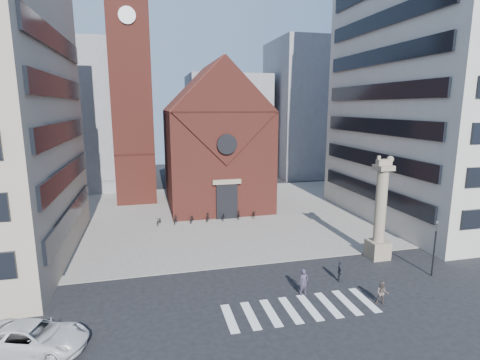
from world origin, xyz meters
name	(u,v)px	position (x,y,z in m)	size (l,w,h in m)	color
ground	(276,288)	(0.00, 0.00, 0.00)	(120.00, 120.00, 0.00)	black
piazza	(223,213)	(0.00, 19.00, 0.03)	(46.00, 30.00, 0.05)	gray
zebra_crossing	(300,309)	(0.55, -3.00, 0.01)	(10.20, 3.20, 0.01)	white
church	(214,142)	(0.00, 25.04, 7.98)	(12.00, 16.65, 18.00)	maroon
campanile	(131,81)	(-10.00, 28.00, 15.74)	(5.50, 5.50, 31.20)	maroon
building_right	(453,73)	(24.00, 12.00, 16.00)	(18.00, 22.00, 32.00)	#A6A296
bg_block_left	(69,116)	(-20.00, 40.00, 11.00)	(16.00, 14.00, 22.00)	gray
bg_block_mid	(227,126)	(6.00, 45.00, 9.00)	(14.00, 12.00, 18.00)	gray
bg_block_right	(315,109)	(22.00, 42.00, 12.00)	(16.00, 14.00, 24.00)	gray
lion_column	(380,218)	(10.01, 3.00, 3.46)	(1.63, 1.60, 8.68)	gray
traffic_light	(435,247)	(12.00, -1.00, 2.29)	(0.13, 0.16, 4.30)	black
white_car	(34,338)	(-14.53, -3.54, 0.76)	(2.52, 5.47, 1.52)	silver
pedestrian_0	(304,282)	(1.46, -1.39, 0.92)	(0.67, 0.44, 1.83)	#372F42
pedestrian_1	(382,293)	(5.82, -3.77, 0.78)	(0.76, 0.59, 1.56)	#544743
pedestrian_2	(340,271)	(4.81, -0.22, 0.81)	(0.94, 0.39, 1.61)	#2B2B34
scooter_0	(159,221)	(-7.55, 16.41, 0.47)	(0.56, 1.60, 0.84)	black
scooter_1	(176,219)	(-5.78, 16.41, 0.52)	(0.44, 1.55, 0.93)	black
scooter_2	(192,219)	(-4.01, 16.41, 0.47)	(0.56, 1.60, 0.84)	black
scooter_3	(208,217)	(-2.24, 16.41, 0.52)	(0.44, 1.55, 0.93)	black
scooter_4	(224,216)	(-0.47, 16.41, 0.47)	(0.56, 1.60, 0.84)	black
scooter_5	(239,215)	(1.29, 16.41, 0.52)	(0.44, 1.55, 0.93)	black
scooter_6	(254,214)	(3.06, 16.41, 0.47)	(0.56, 1.60, 0.84)	black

